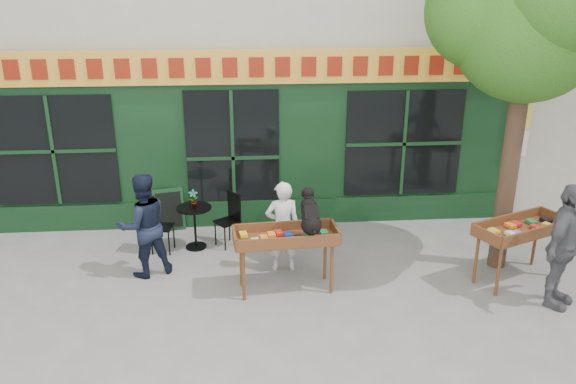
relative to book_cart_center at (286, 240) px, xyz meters
name	(u,v)px	position (x,y,z in m)	size (l,w,h in m)	color
ground	(234,284)	(-0.78, 0.21, -0.82)	(80.00, 80.00, 0.00)	slate
street_tree	(534,2)	(3.56, 0.57, 3.29)	(3.05, 2.90, 5.60)	#382619
book_cart_center	(286,240)	(0.00, 0.00, 0.00)	(1.54, 0.74, 0.99)	brown
dog	(310,211)	(0.35, -0.05, 0.47)	(0.34, 0.60, 0.60)	black
woman	(283,227)	(0.00, 0.65, -0.07)	(0.55, 0.36, 1.50)	silver
book_cart_right	(522,231)	(3.60, 0.01, 0.00)	(1.62, 1.16, 0.99)	brown
man_right	(563,246)	(3.82, -0.74, 0.09)	(1.07, 0.45, 1.83)	#545459
bistro_table	(195,219)	(-1.46, 1.57, -0.28)	(0.60, 0.60, 0.76)	black
bistro_chair_left	(156,221)	(-2.10, 1.48, -0.26)	(0.42, 0.41, 0.95)	black
bistro_chair_right	(231,215)	(-0.84, 1.67, -0.26)	(0.51, 0.51, 0.95)	black
potted_plant	(193,199)	(-1.46, 1.57, 0.10)	(0.16, 0.11, 0.31)	gray
man_left	(144,225)	(-2.16, 0.67, 0.01)	(0.81, 0.63, 1.67)	black
chalkboard	(169,210)	(-2.01, 2.40, -0.42)	(0.59, 0.32, 0.79)	black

